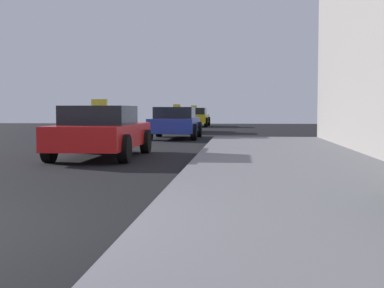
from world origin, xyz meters
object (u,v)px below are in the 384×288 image
(car_red, at_px, (101,131))
(car_black, at_px, (177,120))
(car_yellow, at_px, (194,117))
(car_blue, at_px, (175,123))

(car_red, height_order, car_black, same)
(car_red, bearing_deg, car_yellow, 89.34)
(car_blue, bearing_deg, car_red, -95.09)
(car_black, xyz_separation_m, car_yellow, (0.12, 9.23, 0.00))
(car_blue, distance_m, car_yellow, 15.46)
(car_blue, height_order, car_yellow, car_yellow)
(car_black, distance_m, car_yellow, 9.23)
(car_yellow, bearing_deg, car_blue, -88.12)
(car_black, relative_size, car_yellow, 0.93)
(car_red, relative_size, car_yellow, 0.95)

